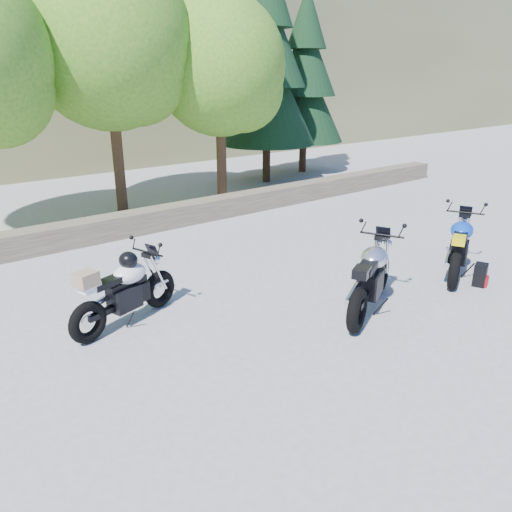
# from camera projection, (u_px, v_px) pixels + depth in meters

# --- Properties ---
(ground) EXTENTS (90.00, 90.00, 0.00)m
(ground) POSITION_uv_depth(u_px,v_px,m) (287.00, 326.00, 7.23)
(ground) COLOR gray
(ground) RESTS_ON ground
(stone_wall) EXTENTS (22.00, 0.55, 0.50)m
(stone_wall) POSITION_uv_depth(u_px,v_px,m) (127.00, 224.00, 11.23)
(stone_wall) COLOR brown
(stone_wall) RESTS_ON ground
(tree_decid_mid) EXTENTS (4.08, 4.08, 6.24)m
(tree_decid_mid) POSITION_uv_depth(u_px,v_px,m) (113.00, 47.00, 11.95)
(tree_decid_mid) COLOR #382314
(tree_decid_mid) RESTS_ON ground
(tree_decid_right) EXTENTS (3.54, 3.54, 5.41)m
(tree_decid_right) POSITION_uv_depth(u_px,v_px,m) (224.00, 71.00, 13.30)
(tree_decid_right) COLOR #382314
(tree_decid_right) RESTS_ON ground
(conifer_near) EXTENTS (3.17, 3.17, 7.06)m
(conifer_near) POSITION_uv_depth(u_px,v_px,m) (267.00, 65.00, 15.60)
(conifer_near) COLOR #382314
(conifer_near) RESTS_ON ground
(conifer_far) EXTENTS (2.82, 2.82, 6.27)m
(conifer_far) POSITION_uv_depth(u_px,v_px,m) (305.00, 78.00, 17.45)
(conifer_far) COLOR #382314
(conifer_far) RESTS_ON ground
(silver_bike) EXTENTS (2.01, 1.12, 1.09)m
(silver_bike) POSITION_uv_depth(u_px,v_px,m) (371.00, 278.00, 7.54)
(silver_bike) COLOR black
(silver_bike) RESTS_ON ground
(white_bike) EXTENTS (1.89, 0.81, 1.07)m
(white_bike) POSITION_uv_depth(u_px,v_px,m) (124.00, 290.00, 7.14)
(white_bike) COLOR black
(white_bike) RESTS_ON ground
(blue_bike) EXTENTS (1.93, 1.10, 1.05)m
(blue_bike) POSITION_uv_depth(u_px,v_px,m) (459.00, 248.00, 8.93)
(blue_bike) COLOR black
(blue_bike) RESTS_ON ground
(backpack) EXTENTS (0.33, 0.32, 0.38)m
(backpack) POSITION_uv_depth(u_px,v_px,m) (481.00, 275.00, 8.57)
(backpack) COLOR black
(backpack) RESTS_ON ground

